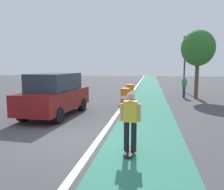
{
  "coord_description": "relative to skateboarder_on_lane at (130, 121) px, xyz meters",
  "views": [
    {
      "loc": [
        2.54,
        -6.95,
        2.38
      ],
      "look_at": [
        0.84,
        3.06,
        1.1
      ],
      "focal_mm": 36.7,
      "sensor_mm": 36.0,
      "label": 1
    }
  ],
  "objects": [
    {
      "name": "ground_plane",
      "position": [
        -2.02,
        0.94,
        -0.91
      ],
      "size": [
        100.0,
        100.0,
        0.0
      ],
      "primitive_type": "plane",
      "color": "#424244"
    },
    {
      "name": "parked_suv_nearest",
      "position": [
        -4.0,
        4.3,
        0.12
      ],
      "size": [
        2.13,
        4.7,
        2.04
      ],
      "color": "maroon",
      "rests_on": "ground"
    },
    {
      "name": "traffic_barrel_mid",
      "position": [
        -0.94,
        10.32,
        -0.38
      ],
      "size": [
        0.73,
        0.73,
        1.09
      ],
      "color": "orange",
      "rests_on": "ground"
    },
    {
      "name": "lane_divider_stripe",
      "position": [
        -1.12,
        12.94,
        -0.91
      ],
      "size": [
        0.2,
        80.0,
        0.01
      ],
      "primitive_type": "cube",
      "color": "silver",
      "rests_on": "ground"
    },
    {
      "name": "bike_lane_strip",
      "position": [
        0.38,
        12.94,
        -0.91
      ],
      "size": [
        2.5,
        80.0,
        0.01
      ],
      "primitive_type": "cube",
      "color": "#2D755B",
      "rests_on": "ground"
    },
    {
      "name": "pedestrian_crossing",
      "position": [
        3.02,
        11.92,
        -0.05
      ],
      "size": [
        0.34,
        0.2,
        1.61
      ],
      "color": "#33333D",
      "rests_on": "ground"
    },
    {
      "name": "traffic_light_corner",
      "position": [
        3.59,
        16.17,
        2.59
      ],
      "size": [
        0.41,
        0.32,
        5.1
      ],
      "color": "#2D2D2D",
      "rests_on": "ground"
    },
    {
      "name": "skateboarder_on_lane",
      "position": [
        0.0,
        0.0,
        0.0
      ],
      "size": [
        0.57,
        0.81,
        1.69
      ],
      "color": "black",
      "rests_on": "ground"
    },
    {
      "name": "street_tree_sidewalk",
      "position": [
        3.86,
        11.66,
        2.76
      ],
      "size": [
        2.4,
        2.4,
        5.0
      ],
      "color": "brown",
      "rests_on": "ground"
    },
    {
      "name": "traffic_barrel_front",
      "position": [
        -0.96,
        7.4,
        -0.38
      ],
      "size": [
        0.73,
        0.73,
        1.09
      ],
      "color": "orange",
      "rests_on": "ground"
    }
  ]
}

